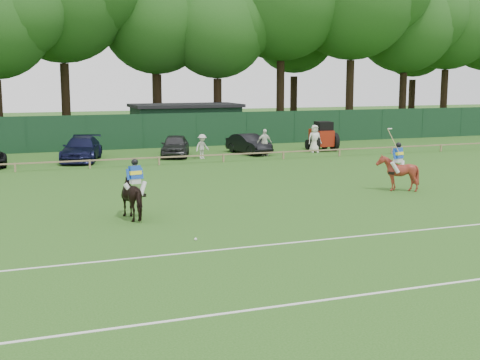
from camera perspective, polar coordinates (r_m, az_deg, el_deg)
name	(u,v)px	position (r m, az deg, el deg)	size (l,w,h in m)	color
ground	(258,237)	(20.77, 1.60, -5.13)	(160.00, 160.00, 0.00)	#1E4C14
horse_dark	(136,196)	(23.68, -9.27, -1.45)	(0.88, 1.93, 1.63)	black
horse_chestnut	(397,173)	(29.88, 13.82, 0.62)	(1.34, 1.50, 1.66)	maroon
sedan_navy	(82,149)	(40.60, -13.90, 2.68)	(2.06, 5.08, 1.47)	black
hatch_grey	(175,146)	(41.86, -5.78, 3.06)	(1.68, 4.19, 1.43)	#2B2C2E
estate_black	(249,144)	(43.23, 0.79, 3.23)	(1.40, 4.00, 1.32)	black
spectator_left	(202,147)	(40.57, -3.38, 2.99)	(1.00, 0.58, 1.55)	beige
spectator_mid	(264,143)	(41.99, 2.18, 3.35)	(1.03, 0.43, 1.76)	white
spectator_right	(315,139)	(44.18, 6.65, 3.66)	(0.92, 0.60, 1.89)	white
rider_dark	(135,177)	(23.55, -9.30, 0.30)	(0.93, 0.46, 1.41)	silver
rider_chestnut	(398,156)	(29.77, 13.89, 2.04)	(0.98, 0.54, 2.05)	silver
polo_ball	(196,239)	(20.42, -3.97, -5.27)	(0.09, 0.09, 0.09)	silver
pitch_lines	(306,267)	(17.69, 5.89, -7.71)	(60.00, 5.10, 0.01)	silver
pitch_rail	(142,158)	(37.71, -8.70, 1.92)	(62.10, 0.10, 0.50)	#997F5B
perimeter_fence	(116,132)	(46.44, -11.00, 4.20)	(92.08, 0.08, 2.50)	#14351E
utility_shed	(186,123)	(50.63, -4.85, 5.06)	(8.40, 4.40, 3.04)	#14331E
tree_row	(124,139)	(54.74, -10.29, 3.64)	(96.00, 12.00, 21.00)	#26561C
tractor	(322,137)	(45.41, 7.32, 3.83)	(1.79, 2.54, 2.05)	maroon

